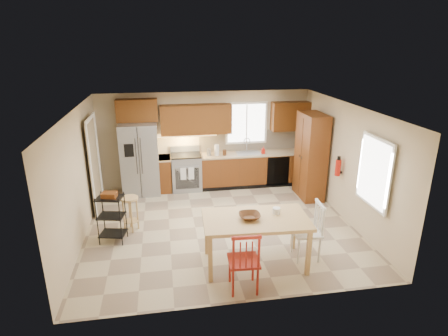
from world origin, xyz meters
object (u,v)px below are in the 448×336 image
object	(u,v)px
soap_bottle	(263,150)
table_jar	(276,212)
pantry	(311,156)
chair_white	(307,231)
dining_table	(255,242)
table_bowl	(249,219)
refrigerator	(140,159)
bar_stool	(131,214)
range_stove	(186,172)
fire_extinguisher	(338,168)
chair_red	(244,260)
utility_cart	(112,218)

from	to	relation	value
soap_bottle	table_jar	size ratio (longest dim) A/B	1.09
pantry	chair_white	bearing A→B (deg)	-112.59
dining_table	table_bowl	distance (m)	0.46
pantry	refrigerator	bearing A→B (deg)	167.38
bar_stool	range_stove	bearing A→B (deg)	64.03
soap_bottle	pantry	bearing A→B (deg)	-43.45
refrigerator	fire_extinguisher	bearing A→B (deg)	-24.52
dining_table	bar_stool	size ratio (longest dim) A/B	2.43
dining_table	chair_red	xyz separation A→B (m)	(-0.35, -0.65, 0.09)
fire_extinguisher	utility_cart	distance (m)	4.85
chair_white	bar_stool	size ratio (longest dim) A/B	1.43
refrigerator	bar_stool	bearing A→B (deg)	-94.05
table_jar	utility_cart	world-z (taller)	table_jar
chair_red	table_jar	distance (m)	1.13
chair_red	table_jar	xyz separation A→B (m)	(0.74, 0.76, 0.39)
pantry	fire_extinguisher	world-z (taller)	pantry
soap_bottle	refrigerator	bearing A→B (deg)	179.55
range_stove	dining_table	distance (m)	3.80
chair_white	chair_red	bearing A→B (deg)	121.37
chair_red	refrigerator	bearing A→B (deg)	115.03
refrigerator	fire_extinguisher	world-z (taller)	refrigerator
utility_cart	bar_stool	bearing A→B (deg)	62.67
bar_stool	chair_red	bearing A→B (deg)	-44.52
chair_red	table_bowl	size ratio (longest dim) A/B	2.90
chair_white	bar_stool	distance (m)	3.54
refrigerator	range_stove	world-z (taller)	refrigerator
table_bowl	soap_bottle	bearing A→B (deg)	71.36
pantry	chair_red	distance (m)	4.16
range_stove	chair_red	size ratio (longest dim) A/B	0.88
soap_bottle	pantry	world-z (taller)	pantry
fire_extinguisher	dining_table	xyz separation A→B (m)	(-2.25, -1.65, -0.66)
table_bowl	table_jar	xyz separation A→B (m)	(0.50, 0.11, 0.03)
chair_white	table_bowl	distance (m)	1.12
dining_table	table_bowl	bearing A→B (deg)	-176.93
soap_bottle	bar_stool	bearing A→B (deg)	-149.09
refrigerator	fire_extinguisher	distance (m)	4.76
range_stove	table_bowl	bearing A→B (deg)	-77.56
refrigerator	dining_table	distance (m)	4.21
pantry	range_stove	bearing A→B (deg)	161.71
chair_red	fire_extinguisher	bearing A→B (deg)	44.57
soap_bottle	bar_stool	distance (m)	3.92
fire_extinguisher	chair_white	world-z (taller)	fire_extinguisher
refrigerator	table_jar	distance (m)	4.30
dining_table	chair_white	distance (m)	0.96
refrigerator	pantry	xyz separation A→B (m)	(4.13, -0.93, 0.14)
chair_red	table_bowl	distance (m)	0.78
soap_bottle	utility_cart	distance (m)	4.38
chair_white	table_bowl	bearing A→B (deg)	95.76
fire_extinguisher	table_bowl	xyz separation A→B (m)	(-2.37, -1.65, -0.22)
chair_white	utility_cart	xyz separation A→B (m)	(-3.49, 1.17, -0.04)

